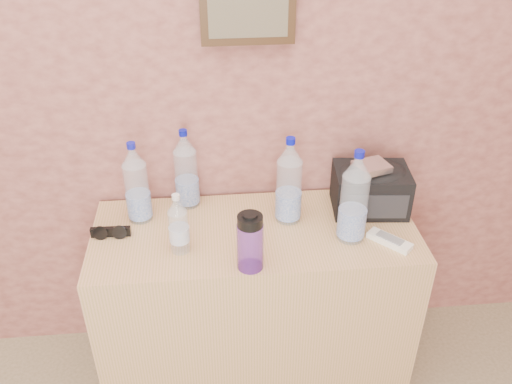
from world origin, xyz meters
TOP-DOWN VIEW (x-y plane):
  - picture_frame at (0.35, 1.98)m, footprint 0.30×0.03m
  - dresser at (0.35, 1.75)m, footprint 1.12×0.47m
  - pet_large_a at (-0.05, 1.86)m, footprint 0.08×0.08m
  - pet_large_b at (0.12, 1.93)m, footprint 0.08×0.08m
  - pet_large_c at (0.47, 1.80)m, footprint 0.09×0.09m
  - pet_large_d at (0.66, 1.68)m, footprint 0.09×0.09m
  - pet_small at (0.10, 1.66)m, footprint 0.06×0.06m
  - nalgene_bottle at (0.32, 1.56)m, footprint 0.08×0.08m
  - sunglasses at (-0.14, 1.76)m, footprint 0.13×0.05m
  - ac_remote at (0.79, 1.63)m, footprint 0.14×0.14m
  - toiletry_bag at (0.77, 1.84)m, footprint 0.28×0.21m
  - foil_packet at (0.76, 1.82)m, footprint 0.13×0.12m

SIDE VIEW (x-z plane):
  - dresser at x=0.35m, z-range 0.00..0.70m
  - ac_remote at x=0.79m, z-range 0.70..0.72m
  - sunglasses at x=-0.14m, z-range 0.70..0.73m
  - toiletry_bag at x=0.77m, z-range 0.70..0.88m
  - pet_small at x=0.10m, z-range 0.69..0.90m
  - nalgene_bottle at x=0.32m, z-range 0.70..0.90m
  - pet_large_a at x=-0.05m, z-range 0.68..0.98m
  - pet_large_b at x=0.12m, z-range 0.68..0.98m
  - pet_large_c at x=0.47m, z-range 0.68..1.00m
  - pet_large_d at x=0.66m, z-range 0.68..1.01m
  - foil_packet at x=0.76m, z-range 0.88..0.90m
  - picture_frame at x=0.35m, z-range 1.27..1.52m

